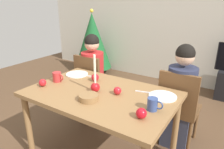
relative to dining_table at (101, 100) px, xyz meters
name	(u,v)px	position (x,y,z in m)	size (l,w,h in m)	color
back_wall	(182,16)	(0.00, 2.60, 0.63)	(6.40, 0.10, 2.60)	beige
dining_table	(101,100)	(0.00, 0.00, 0.00)	(1.40, 0.90, 0.75)	olive
chair_left	(92,83)	(-0.59, 0.61, -0.15)	(0.40, 0.40, 0.90)	brown
chair_right	(178,105)	(0.59, 0.61, -0.15)	(0.40, 0.40, 0.90)	brown
person_left_child	(93,78)	(-0.59, 0.64, -0.10)	(0.30, 0.30, 1.17)	#33384C
person_right_child	(180,99)	(0.59, 0.64, -0.10)	(0.30, 0.30, 1.17)	#33384C
christmas_tree	(93,41)	(-1.75, 2.12, 0.07)	(0.82, 0.82, 1.41)	brown
candle_centerpiece	(95,85)	(-0.05, -0.01, 0.16)	(0.09, 0.09, 0.36)	red
plate_left	(77,74)	(-0.52, 0.25, 0.09)	(0.26, 0.26, 0.01)	white
plate_right	(163,96)	(0.53, 0.23, 0.09)	(0.25, 0.25, 0.01)	white
mug_left	(57,77)	(-0.56, -0.02, 0.14)	(0.14, 0.09, 0.10)	#B72D2D
mug_right	(153,104)	(0.54, -0.05, 0.14)	(0.13, 0.08, 0.10)	#33477F
fork_left	(91,76)	(-0.35, 0.29, 0.09)	(0.18, 0.01, 0.01)	silver
fork_right	(145,92)	(0.35, 0.23, 0.09)	(0.18, 0.01, 0.01)	silver
bowl_walnuts	(89,97)	(0.01, -0.19, 0.11)	(0.17, 0.17, 0.05)	olive
apple_near_candle	(95,77)	(-0.22, 0.21, 0.13)	(0.08, 0.08, 0.08)	red
apple_by_left_plate	(141,113)	(0.52, -0.21, 0.12)	(0.08, 0.08, 0.08)	red
apple_by_right_mug	(43,83)	(-0.59, -0.20, 0.12)	(0.08, 0.08, 0.08)	red
apple_far_edge	(117,91)	(0.16, 0.05, 0.12)	(0.07, 0.07, 0.07)	red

